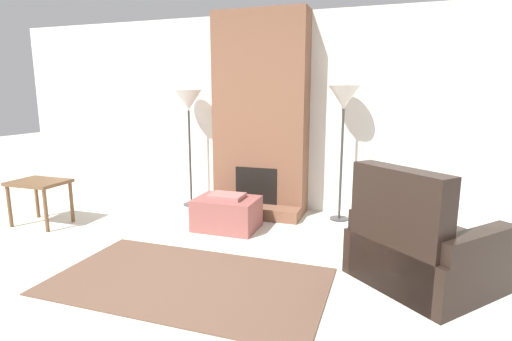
# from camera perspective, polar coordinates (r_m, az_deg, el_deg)

# --- Properties ---
(ground_plane) EXTENTS (24.00, 24.00, 0.00)m
(ground_plane) POSITION_cam_1_polar(r_m,az_deg,el_deg) (3.11, -17.33, -20.05)
(ground_plane) COLOR beige
(wall_back) EXTENTS (7.96, 0.06, 2.60)m
(wall_back) POSITION_cam_1_polar(r_m,az_deg,el_deg) (5.50, 1.40, 8.11)
(wall_back) COLOR silver
(wall_back) RESTS_ON ground_plane
(fireplace) EXTENTS (1.23, 0.66, 2.60)m
(fireplace) POSITION_cam_1_polar(r_m,az_deg,el_deg) (5.28, 0.62, 7.42)
(fireplace) COLOR brown
(fireplace) RESTS_ON ground_plane
(ottoman) EXTENTS (0.72, 0.53, 0.42)m
(ottoman) POSITION_cam_1_polar(r_m,az_deg,el_deg) (4.72, -4.20, -6.05)
(ottoman) COLOR #8C4C47
(ottoman) RESTS_ON ground_plane
(armchair) EXTENTS (1.37, 1.36, 1.01)m
(armchair) POSITION_cam_1_polar(r_m,az_deg,el_deg) (3.63, 22.29, -10.55)
(armchair) COLOR black
(armchair) RESTS_ON ground_plane
(side_table) EXTENTS (0.64, 0.47, 0.55)m
(side_table) POSITION_cam_1_polar(r_m,az_deg,el_deg) (5.46, -28.55, -2.18)
(side_table) COLOR brown
(side_table) RESTS_ON ground_plane
(floor_lamp_left) EXTENTS (0.38, 0.38, 1.62)m
(floor_lamp_left) POSITION_cam_1_polar(r_m,az_deg,el_deg) (5.61, -9.64, 9.29)
(floor_lamp_left) COLOR #333333
(floor_lamp_left) RESTS_ON ground_plane
(floor_lamp_right) EXTENTS (0.38, 0.38, 1.67)m
(floor_lamp_right) POSITION_cam_1_polar(r_m,az_deg,el_deg) (4.97, 12.44, 9.49)
(floor_lamp_right) COLOR #333333
(floor_lamp_right) RESTS_ON ground_plane
(area_rug) EXTENTS (2.32, 1.28, 0.01)m
(area_rug) POSITION_cam_1_polar(r_m,az_deg,el_deg) (3.57, -9.57, -15.30)
(area_rug) COLOR brown
(area_rug) RESTS_ON ground_plane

